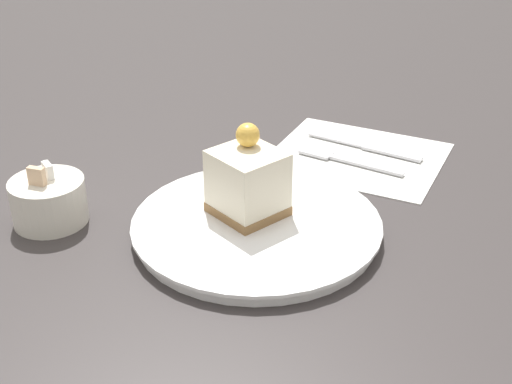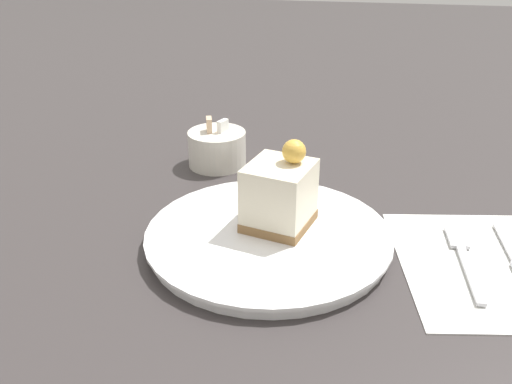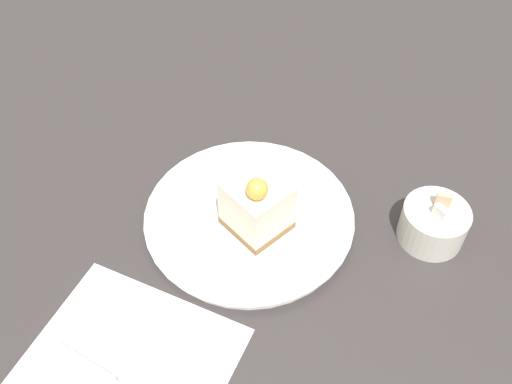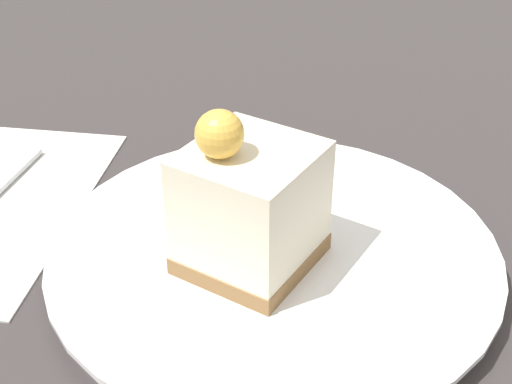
# 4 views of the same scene
# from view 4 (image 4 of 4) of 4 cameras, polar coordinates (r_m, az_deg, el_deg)

# --- Properties ---
(ground_plane) EXTENTS (4.00, 4.00, 0.00)m
(ground_plane) POSITION_cam_4_polar(r_m,az_deg,el_deg) (0.45, 2.09, -8.56)
(ground_plane) COLOR #383333
(plate) EXTENTS (0.29, 0.29, 0.02)m
(plate) POSITION_cam_4_polar(r_m,az_deg,el_deg) (0.47, 1.42, -5.04)
(plate) COLOR white
(plate) RESTS_ON ground_plane
(cake_slice) EXTENTS (0.09, 0.09, 0.11)m
(cake_slice) POSITION_cam_4_polar(r_m,az_deg,el_deg) (0.42, -0.53, -1.08)
(cake_slice) COLOR olive
(cake_slice) RESTS_ON plate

